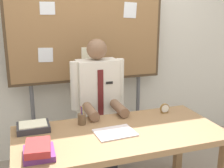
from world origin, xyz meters
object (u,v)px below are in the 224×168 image
(person, at_px, (98,113))
(desk_clock, at_px, (165,109))
(book_stack, at_px, (39,150))
(open_notebook, at_px, (115,133))
(paper_tray, at_px, (33,127))
(desk, at_px, (120,141))
(pen_holder, at_px, (82,119))
(bulletin_board, at_px, (88,34))

(person, bearing_deg, desk_clock, -35.04)
(book_stack, bearing_deg, person, 51.89)
(open_notebook, relative_size, paper_tray, 1.21)
(paper_tray, bearing_deg, desk, -21.12)
(desk_clock, bearing_deg, pen_holder, -179.18)
(desk_clock, bearing_deg, bulletin_board, 126.27)
(open_notebook, xyz_separation_m, pen_holder, (-0.21, 0.27, 0.04))
(book_stack, relative_size, pen_holder, 1.61)
(bulletin_board, height_order, open_notebook, bulletin_board)
(desk, height_order, desk_clock, desk_clock)
(desk_clock, xyz_separation_m, paper_tray, (-1.21, -0.00, -0.01))
(bulletin_board, distance_m, open_notebook, 1.24)
(bulletin_board, bearing_deg, open_notebook, -92.71)
(open_notebook, relative_size, desk_clock, 3.39)
(pen_holder, distance_m, paper_tray, 0.41)
(person, height_order, book_stack, person)
(bulletin_board, distance_m, desk_clock, 1.14)
(desk, distance_m, book_stack, 0.70)
(person, relative_size, paper_tray, 5.44)
(person, xyz_separation_m, open_notebook, (-0.05, -0.66, 0.08))
(open_notebook, xyz_separation_m, paper_tray, (-0.61, 0.28, 0.02))
(desk_clock, relative_size, paper_tray, 0.36)
(book_stack, relative_size, paper_tray, 0.99)
(person, xyz_separation_m, pen_holder, (-0.26, -0.40, 0.12))
(book_stack, xyz_separation_m, open_notebook, (0.61, 0.17, -0.04))
(book_stack, xyz_separation_m, desk_clock, (1.21, 0.45, -0.00))
(person, relative_size, open_notebook, 4.51)
(book_stack, distance_m, desk_clock, 1.29)
(desk, xyz_separation_m, person, (0.00, 0.64, 0.01))
(pen_holder, bearing_deg, desk, -43.64)
(book_stack, bearing_deg, desk_clock, 20.45)
(bulletin_board, relative_size, open_notebook, 6.33)
(person, xyz_separation_m, paper_tray, (-0.66, -0.39, 0.10))
(pen_holder, height_order, paper_tray, pen_holder)
(bulletin_board, relative_size, pen_holder, 12.41)
(desk, xyz_separation_m, pen_holder, (-0.26, 0.25, 0.14))
(desk, xyz_separation_m, open_notebook, (-0.05, -0.02, 0.09))
(bulletin_board, height_order, desk_clock, bulletin_board)
(open_notebook, height_order, desk_clock, desk_clock)
(person, bearing_deg, bulletin_board, 90.03)
(bulletin_board, distance_m, pen_holder, 1.03)
(bulletin_board, xyz_separation_m, paper_tray, (-0.66, -0.75, -0.67))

